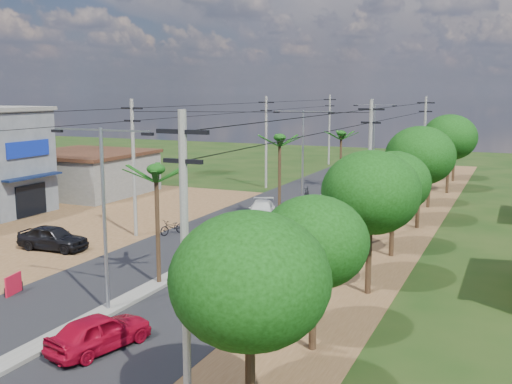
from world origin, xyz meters
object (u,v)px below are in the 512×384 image
at_px(roadside_sign, 13,285).
at_px(car_parked_dark, 53,238).
at_px(car_silver_mid, 269,249).
at_px(car_red_near, 100,333).
at_px(car_white_far, 262,211).

bearing_deg(roadside_sign, car_parked_dark, 108.39).
bearing_deg(roadside_sign, car_silver_mid, 37.14).
bearing_deg(car_parked_dark, car_red_near, -135.68).
distance_m(car_silver_mid, car_parked_dark, 13.20).
bearing_deg(car_red_near, car_parked_dark, -26.88).
bearing_deg(car_silver_mid, car_red_near, 101.91).
xyz_separation_m(car_red_near, car_white_far, (-3.64, 23.47, -0.03)).
relative_size(car_silver_mid, car_parked_dark, 1.05).
xyz_separation_m(car_white_far, roadside_sign, (-4.00, -20.17, -0.17)).
height_order(car_silver_mid, car_parked_dark, car_silver_mid).
height_order(car_parked_dark, roadside_sign, car_parked_dark).
distance_m(car_silver_mid, car_white_far, 11.26).
bearing_deg(car_silver_mid, roadside_sign, 65.62).
bearing_deg(roadside_sign, car_white_far, 67.39).
bearing_deg(car_parked_dark, car_white_far, -35.47).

